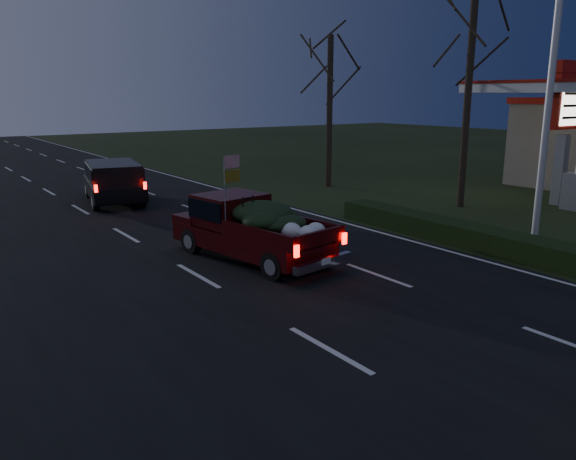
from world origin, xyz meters
TOP-DOWN VIEW (x-y plane):
  - ground at (0.00, 0.00)m, footprint 120.00×120.00m
  - road_asphalt at (0.00, 0.00)m, footprint 14.00×120.00m
  - hedge_row at (7.80, 3.00)m, footprint 1.00×10.00m
  - light_pole at (9.50, 2.00)m, footprint 0.50×0.90m
  - gas_price_pylon at (16.00, 4.99)m, footprint 2.00×0.41m
  - gas_canopy at (18.00, 6.00)m, footprint 7.10×6.10m
  - bare_tree_mid at (12.50, 7.00)m, footprint 3.60×3.60m
  - bare_tree_far at (11.50, 14.00)m, footprint 3.60×3.60m
  - pickup_truck at (1.86, 5.52)m, footprint 2.56×5.03m
  - lead_suv at (1.58, 15.65)m, footprint 2.87×5.00m

SIDE VIEW (x-z plane):
  - ground at x=0.00m, z-range 0.00..0.00m
  - road_asphalt at x=0.00m, z-range 0.00..0.02m
  - hedge_row at x=7.80m, z-range 0.00..0.60m
  - pickup_truck at x=1.86m, z-range -0.32..2.20m
  - lead_suv at x=1.58m, z-range 0.35..1.70m
  - gas_price_pylon at x=16.00m, z-range 0.98..6.56m
  - gas_canopy at x=18.00m, z-range 1.91..6.79m
  - bare_tree_far at x=11.50m, z-range 1.73..8.73m
  - light_pole at x=9.50m, z-range 0.90..10.06m
  - bare_tree_mid at x=12.50m, z-range 2.10..10.60m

